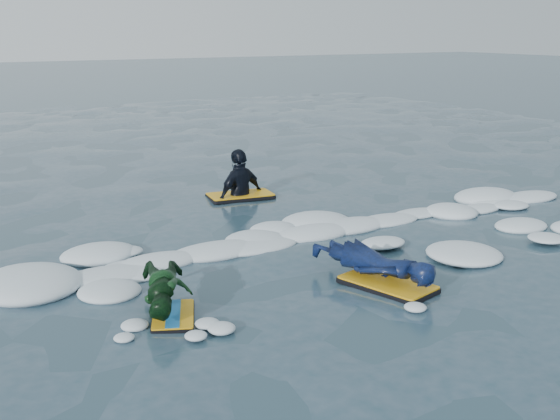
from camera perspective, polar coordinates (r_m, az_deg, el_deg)
The scene contains 5 objects.
ground at distance 8.97m, azimuth 5.23°, elevation -5.17°, with size 120.00×120.00×0.00m, color #192E3D.
foam_band at distance 9.78m, azimuth 1.75°, elevation -3.41°, with size 12.00×3.10×0.30m, color silver, non-canonical shape.
prone_woman_unit at distance 8.64m, azimuth 7.86°, elevation -4.44°, with size 1.02×1.80×0.44m.
prone_child_unit at distance 7.76m, azimuth -9.23°, elevation -6.62°, with size 1.02×1.35×0.48m.
waiting_rider_unit at distance 12.80m, azimuth -3.24°, elevation 1.09°, with size 1.26×0.81×1.76m.
Camera 1 is at (-4.90, -6.87, 3.03)m, focal length 45.00 mm.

